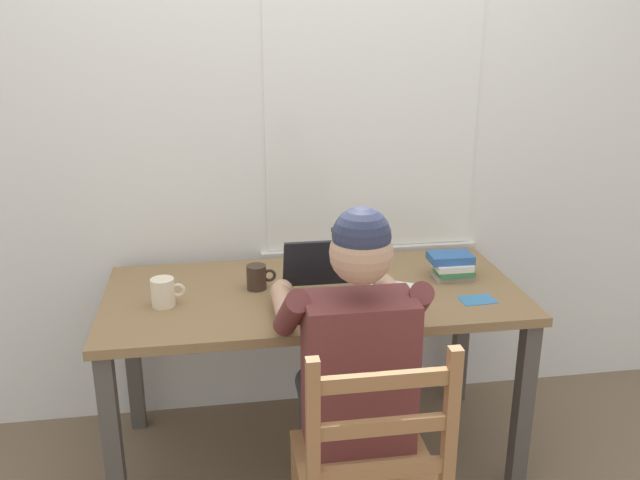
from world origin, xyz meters
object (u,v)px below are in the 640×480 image
(laptop, at_px, (331,289))
(coffee_mug_white, at_px, (164,292))
(desk, at_px, (313,312))
(computer_mouse, at_px, (415,301))
(seated_person, at_px, (352,362))
(book_stack_main, at_px, (452,266))
(landscape_photo_print, at_px, (477,300))
(wooden_chair, at_px, (369,474))
(coffee_mug_dark, at_px, (257,277))

(laptop, height_order, coffee_mug_white, laptop)
(desk, bearing_deg, computer_mouse, -30.04)
(seated_person, relative_size, computer_mouse, 12.33)
(laptop, bearing_deg, computer_mouse, -15.42)
(desk, xyz_separation_m, book_stack_main, (0.57, 0.04, 0.14))
(landscape_photo_print, bearing_deg, book_stack_main, 91.27)
(laptop, height_order, book_stack_main, laptop)
(desk, bearing_deg, wooden_chair, -85.30)
(coffee_mug_white, height_order, book_stack_main, coffee_mug_white)
(coffee_mug_white, bearing_deg, book_stack_main, 5.02)
(computer_mouse, distance_m, landscape_photo_print, 0.25)
(computer_mouse, distance_m, book_stack_main, 0.33)
(coffee_mug_white, bearing_deg, desk, 5.88)
(seated_person, height_order, landscape_photo_print, seated_person)
(desk, distance_m, coffee_mug_dark, 0.26)
(seated_person, bearing_deg, coffee_mug_dark, 118.46)
(seated_person, relative_size, coffee_mug_white, 10.06)
(computer_mouse, xyz_separation_m, book_stack_main, (0.22, 0.24, 0.03))
(desk, height_order, landscape_photo_print, landscape_photo_print)
(book_stack_main, xyz_separation_m, landscape_photo_print, (0.02, -0.23, -0.05))
(seated_person, bearing_deg, book_stack_main, 44.25)
(desk, height_order, computer_mouse, computer_mouse)
(computer_mouse, bearing_deg, coffee_mug_white, 171.08)
(computer_mouse, bearing_deg, seated_person, -138.06)
(computer_mouse, distance_m, coffee_mug_dark, 0.61)
(computer_mouse, bearing_deg, laptop, 164.58)
(wooden_chair, xyz_separation_m, book_stack_main, (0.51, 0.78, 0.34))
(desk, bearing_deg, book_stack_main, 4.18)
(wooden_chair, xyz_separation_m, coffee_mug_dark, (-0.27, 0.78, 0.34))
(laptop, xyz_separation_m, coffee_mug_white, (-0.61, 0.06, 0.00))
(seated_person, xyz_separation_m, wooden_chair, (-0.00, -0.28, -0.22))
(coffee_mug_dark, bearing_deg, laptop, -32.48)
(computer_mouse, height_order, coffee_mug_white, coffee_mug_white)
(seated_person, relative_size, coffee_mug_dark, 10.80)
(coffee_mug_dark, bearing_deg, coffee_mug_white, -163.06)
(wooden_chair, bearing_deg, coffee_mug_white, 132.42)
(laptop, distance_m, coffee_mug_dark, 0.31)
(seated_person, height_order, wooden_chair, seated_person)
(seated_person, height_order, book_stack_main, seated_person)
(computer_mouse, relative_size, coffee_mug_white, 0.82)
(landscape_photo_print, bearing_deg, desk, 158.43)
(coffee_mug_white, bearing_deg, laptop, -5.65)
(seated_person, distance_m, computer_mouse, 0.39)
(desk, distance_m, seated_person, 0.46)
(computer_mouse, distance_m, coffee_mug_white, 0.91)
(coffee_mug_white, bearing_deg, coffee_mug_dark, 16.94)
(computer_mouse, relative_size, book_stack_main, 0.57)
(computer_mouse, bearing_deg, coffee_mug_dark, 156.03)
(laptop, relative_size, landscape_photo_print, 2.54)
(book_stack_main, bearing_deg, landscape_photo_print, -84.82)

